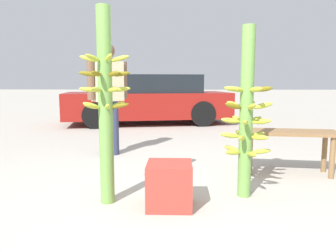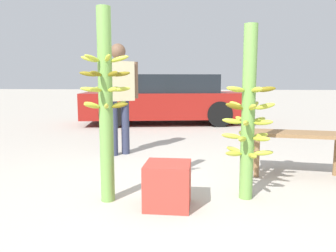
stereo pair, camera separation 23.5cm
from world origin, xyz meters
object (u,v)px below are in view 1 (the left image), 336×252
banana_stalk_left (105,103)px  market_bench (289,139)px  banana_stalk_center (246,115)px  produce_crate (169,185)px  parked_car (149,100)px  vendor_person (108,90)px

banana_stalk_left → market_bench: (1.94, 1.00, -0.48)m
banana_stalk_center → produce_crate: bearing=-157.8°
banana_stalk_left → parked_car: 5.63m
vendor_person → market_bench: 2.54m
banana_stalk_left → banana_stalk_center: 1.29m
vendor_person → market_bench: vendor_person is taller
vendor_person → produce_crate: 2.31m
produce_crate → parked_car: bearing=96.9°
banana_stalk_center → parked_car: (-1.40, 5.42, -0.16)m
banana_stalk_left → produce_crate: banana_stalk_left is taller
vendor_person → market_bench: (2.32, -0.88, -0.55)m
banana_stalk_center → market_bench: banana_stalk_center is taller
banana_stalk_left → vendor_person: (-0.38, 1.88, 0.06)m
vendor_person → market_bench: bearing=-61.7°
parked_car → produce_crate: (0.69, -5.70, -0.42)m
market_bench → parked_car: size_ratio=0.26×
vendor_person → parked_car: vendor_person is taller
parked_car → market_bench: bearing=-166.5°
vendor_person → produce_crate: (0.94, -1.96, -0.77)m
banana_stalk_left → vendor_person: banana_stalk_left is taller
market_bench → banana_stalk_center: bearing=-123.0°
vendor_person → banana_stalk_left: bearing=-119.5°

